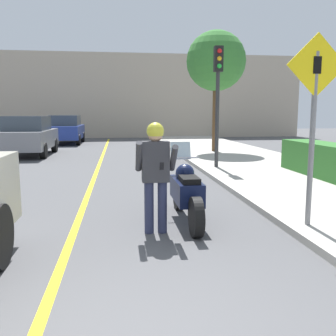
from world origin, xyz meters
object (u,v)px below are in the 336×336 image
object	(u,v)px
motorcycle	(186,192)
crossing_sign	(314,112)
parked_car_grey	(29,136)
parked_car_blue	(66,129)
street_tree	(216,61)
traffic_light	(218,84)
person_biker	(156,167)

from	to	relation	value
motorcycle	crossing_sign	size ratio (longest dim) A/B	0.78
parked_car_grey	parked_car_blue	bearing A→B (deg)	83.58
street_tree	parked_car_blue	xyz separation A→B (m)	(-7.36, 6.57, -3.17)
parked_car_blue	traffic_light	bearing A→B (deg)	-61.83
traffic_light	motorcycle	bearing A→B (deg)	-109.77
crossing_sign	street_tree	world-z (taller)	street_tree
street_tree	motorcycle	bearing A→B (deg)	-106.98
crossing_sign	traffic_light	xyz separation A→B (m)	(0.22, 6.23, 0.88)
traffic_light	street_tree	bearing A→B (deg)	76.21
motorcycle	parked_car_grey	bearing A→B (deg)	114.81
crossing_sign	traffic_light	size ratio (longest dim) A/B	0.76
crossing_sign	person_biker	bearing A→B (deg)	173.50
crossing_sign	parked_car_blue	size ratio (longest dim) A/B	0.67
motorcycle	parked_car_grey	xyz separation A→B (m)	(-4.91, 10.62, 0.36)
parked_car_blue	person_biker	bearing A→B (deg)	-78.22
person_biker	parked_car_grey	size ratio (longest dim) A/B	0.40
person_biker	parked_car_grey	xyz separation A→B (m)	(-4.35, 11.16, -0.15)
motorcycle	parked_car_grey	world-z (taller)	parked_car_grey
motorcycle	crossing_sign	distance (m)	2.31
parked_car_grey	parked_car_blue	distance (m)	6.33
traffic_light	parked_car_blue	distance (m)	13.15
crossing_sign	parked_car_grey	bearing A→B (deg)	120.16
motorcycle	street_tree	bearing A→B (deg)	73.02
parked_car_blue	crossing_sign	bearing A→B (deg)	-71.49
street_tree	parked_car_blue	world-z (taller)	street_tree
parked_car_grey	street_tree	bearing A→B (deg)	-2.02
traffic_light	parked_car_grey	size ratio (longest dim) A/B	0.88
motorcycle	parked_car_blue	distance (m)	17.43
street_tree	traffic_light	bearing A→B (deg)	-103.79
motorcycle	parked_car_grey	distance (m)	11.70
motorcycle	parked_car_blue	xyz separation A→B (m)	(-4.20, 16.91, 0.36)
crossing_sign	parked_car_grey	xyz separation A→B (m)	(-6.64, 11.42, -0.95)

